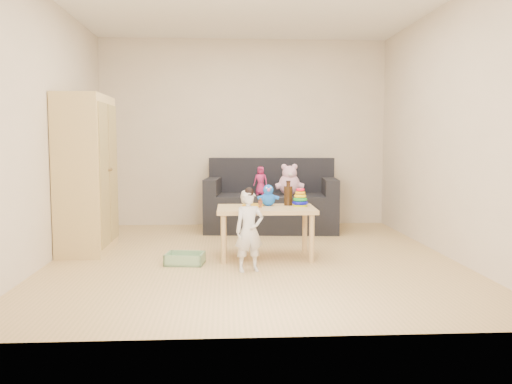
{
  "coord_description": "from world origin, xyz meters",
  "views": [
    {
      "loc": [
        -0.29,
        -5.42,
        1.18
      ],
      "look_at": [
        0.05,
        0.25,
        0.65
      ],
      "focal_mm": 38.0,
      "sensor_mm": 36.0,
      "label": 1
    }
  ],
  "objects": [
    {
      "name": "wardrobe",
      "position": [
        -1.76,
        0.46,
        0.83
      ],
      "size": [
        0.46,
        0.93,
        1.67
      ],
      "primitive_type": "cube",
      "color": "#E2BE7C",
      "rests_on": "ground"
    },
    {
      "name": "sofa",
      "position": [
        0.34,
        1.68,
        0.24
      ],
      "size": [
        1.79,
        1.02,
        0.48
      ],
      "primitive_type": "cube",
      "rotation": [
        0.0,
        0.0,
        -0.09
      ],
      "color": "black",
      "rests_on": "ground"
    },
    {
      "name": "ring_stacker",
      "position": [
        0.49,
        0.07,
        0.59
      ],
      "size": [
        0.16,
        0.16,
        0.19
      ],
      "color": "#BFD70B",
      "rests_on": "play_table"
    },
    {
      "name": "yellow_book",
      "position": [
        0.01,
        0.13,
        0.53
      ],
      "size": [
        0.23,
        0.23,
        0.02
      ],
      "primitive_type": "cube",
      "rotation": [
        0.0,
        0.0,
        -0.1
      ],
      "color": "gold",
      "rests_on": "play_table"
    },
    {
      "name": "play_table",
      "position": [
        0.14,
        0.0,
        0.26
      ],
      "size": [
        0.99,
        0.63,
        0.52
      ],
      "primitive_type": "cube",
      "rotation": [
        0.0,
        0.0,
        -0.01
      ],
      "color": "tan",
      "rests_on": "ground"
    },
    {
      "name": "room",
      "position": [
        0.0,
        0.0,
        1.3
      ],
      "size": [
        4.5,
        4.5,
        4.5
      ],
      "color": "tan",
      "rests_on": "ground"
    },
    {
      "name": "brown_bottle",
      "position": [
        0.38,
        0.16,
        0.63
      ],
      "size": [
        0.09,
        0.09,
        0.26
      ],
      "color": "black",
      "rests_on": "play_table"
    },
    {
      "name": "toddler",
      "position": [
        -0.06,
        -0.57,
        0.36
      ],
      "size": [
        0.31,
        0.25,
        0.73
      ],
      "primitive_type": "imported",
      "rotation": [
        0.0,
        0.0,
        0.28
      ],
      "color": "silver",
      "rests_on": "ground"
    },
    {
      "name": "storage_bin",
      "position": [
        -0.67,
        -0.25,
        0.05
      ],
      "size": [
        0.39,
        0.32,
        0.11
      ],
      "primitive_type": null,
      "rotation": [
        0.0,
        0.0,
        -0.13
      ],
      "color": "#7EA87A",
      "rests_on": "ground"
    },
    {
      "name": "wooden_figure",
      "position": [
        0.08,
        -0.04,
        0.57
      ],
      "size": [
        0.04,
        0.04,
        0.1
      ],
      "primitive_type": null,
      "rotation": [
        0.0,
        0.0,
        0.17
      ],
      "color": "brown",
      "rests_on": "play_table"
    },
    {
      "name": "doll",
      "position": [
        0.19,
        1.62,
        0.66
      ],
      "size": [
        0.21,
        0.17,
        0.36
      ],
      "primitive_type": "imported",
      "rotation": [
        0.0,
        0.0,
        -0.29
      ],
      "color": "#C02464",
      "rests_on": "sofa"
    },
    {
      "name": "pink_bear",
      "position": [
        0.57,
        1.62,
        0.65
      ],
      "size": [
        0.33,
        0.29,
        0.34
      ],
      "primitive_type": null,
      "rotation": [
        0.0,
        0.0,
        0.14
      ],
      "color": "#EAADCE",
      "rests_on": "sofa"
    },
    {
      "name": "blue_plush",
      "position": [
        0.17,
        0.14,
        0.63
      ],
      "size": [
        0.19,
        0.15,
        0.22
      ],
      "primitive_type": null,
      "rotation": [
        0.0,
        0.0,
        0.02
      ],
      "color": "blue",
      "rests_on": "play_table"
    }
  ]
}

